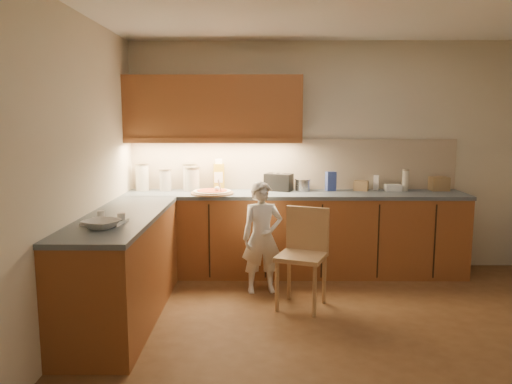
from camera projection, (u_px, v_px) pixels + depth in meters
room at (361, 127)px, 3.74m from camera, size 4.54×4.50×2.62m
l_counter at (244, 243)px, 5.16m from camera, size 3.77×2.62×0.92m
backsplash at (293, 164)px, 5.77m from camera, size 3.75×0.02×0.58m
upper_cabinets at (214, 108)px, 5.53m from camera, size 1.95×0.36×0.73m
pizza_on_board at (212, 192)px, 5.42m from camera, size 0.47×0.47×0.19m
child at (262, 237)px, 4.97m from camera, size 0.45×0.34×1.12m
wooden_chair at (304, 250)px, 4.62m from camera, size 0.53×0.53×0.91m
mixing_bowl at (101, 224)px, 3.73m from camera, size 0.35×0.35×0.06m
canister_a at (142, 177)px, 5.66m from camera, size 0.16×0.16×0.31m
canister_b at (165, 180)px, 5.66m from camera, size 0.14×0.14×0.25m
canister_c at (190, 177)px, 5.70m from camera, size 0.16×0.16×0.31m
canister_d at (192, 179)px, 5.65m from camera, size 0.17×0.17×0.27m
oil_jug at (219, 176)px, 5.70m from camera, size 0.13×0.10×0.36m
toaster at (279, 182)px, 5.67m from camera, size 0.35×0.28×0.20m
steel_pot at (303, 185)px, 5.65m from camera, size 0.18×0.18×0.14m
blue_box at (331, 181)px, 5.65m from camera, size 0.13×0.10×0.22m
card_box_a at (361, 186)px, 5.68m from camera, size 0.19×0.16×0.11m
white_bottle at (376, 183)px, 5.73m from camera, size 0.07×0.07×0.17m
flat_pack at (393, 188)px, 5.65m from camera, size 0.18×0.13×0.07m
tall_jar at (405, 180)px, 5.63m from camera, size 0.08×0.08×0.25m
card_box_b at (439, 184)px, 5.68m from camera, size 0.21×0.16×0.16m
dough_cloth at (105, 222)px, 3.91m from camera, size 0.33×0.28×0.02m
spice_jar_a at (101, 216)px, 4.02m from camera, size 0.08×0.08×0.08m
spice_jar_b at (121, 218)px, 3.92m from camera, size 0.07×0.07×0.08m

